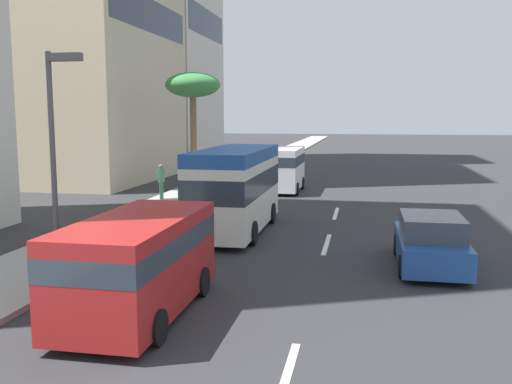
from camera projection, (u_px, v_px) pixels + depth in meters
The scene contains 13 objects.
ground_plane at pixel (345, 184), 36.43m from camera, with size 198.00×198.00×0.00m, color #2D2D30.
sidewalk_right at pixel (225, 181), 37.93m from camera, with size 162.00×3.44×0.15m, color #9E9B93.
lane_stripe_near at pixel (285, 382), 9.45m from camera, with size 3.20×0.16×0.01m, color silver.
lane_stripe_mid at pixel (327, 244), 19.55m from camera, with size 3.20×0.16×0.01m, color silver.
lane_stripe_far at pixel (336, 213), 25.67m from camera, with size 3.20×0.16×0.01m, color silver.
van_lead at pixel (284, 167), 32.85m from camera, with size 4.77×2.06×2.54m.
car_second at pixel (431, 243), 16.46m from camera, with size 4.29×1.92×1.58m.
van_third at pixel (139, 259), 12.50m from camera, with size 5.17×2.20×2.21m.
minibus_fourth at pixel (236, 187), 21.37m from camera, with size 6.98×2.35×3.19m.
pedestrian_near_lamp at pixel (195, 177), 31.44m from camera, with size 0.39×0.35×1.58m.
pedestrian_mid_block at pixel (161, 180), 28.95m from camera, with size 0.37×0.29×1.80m.
palm_tree at pixel (193, 88), 32.81m from camera, with size 3.21×3.21×6.77m.
street_lamp at pixel (56, 138), 14.44m from camera, with size 0.24×0.97×5.89m.
Camera 1 is at (-5.10, -1.21, 4.44)m, focal length 39.56 mm.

